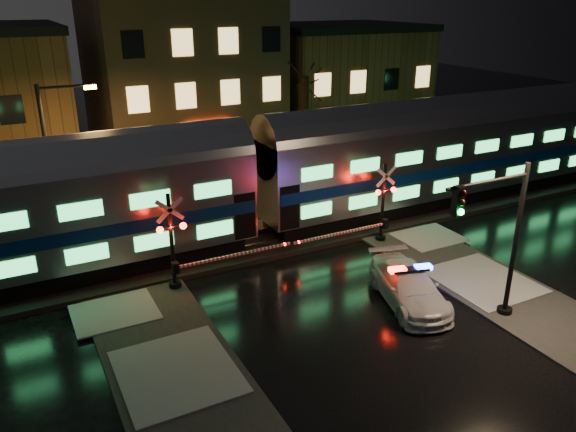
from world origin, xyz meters
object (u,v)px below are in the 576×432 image
(police_car, at_px, (409,286))
(streetlight, at_px, (54,156))
(crossing_signal_right, at_px, (377,212))
(crossing_signal_left, at_px, (182,250))
(traffic_light, at_px, (498,244))

(police_car, bearing_deg, streetlight, 148.38)
(crossing_signal_right, xyz_separation_m, crossing_signal_left, (-9.46, 0.00, 0.08))
(crossing_signal_right, distance_m, streetlight, 14.95)
(police_car, bearing_deg, crossing_signal_left, 160.62)
(police_car, relative_size, streetlight, 0.68)
(crossing_signal_right, bearing_deg, streetlight, 152.89)
(traffic_light, bearing_deg, crossing_signal_right, 84.36)
(crossing_signal_right, distance_m, crossing_signal_left, 9.46)
(police_car, height_order, traffic_light, traffic_light)
(crossing_signal_left, xyz_separation_m, traffic_light, (8.99, -7.52, 1.44))
(crossing_signal_right, xyz_separation_m, traffic_light, (-0.47, -7.52, 1.52))
(crossing_signal_left, distance_m, traffic_light, 11.81)
(traffic_light, xyz_separation_m, streetlight, (-12.61, 14.22, 1.24))
(crossing_signal_right, bearing_deg, traffic_light, -93.60)
(crossing_signal_left, distance_m, streetlight, 8.07)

